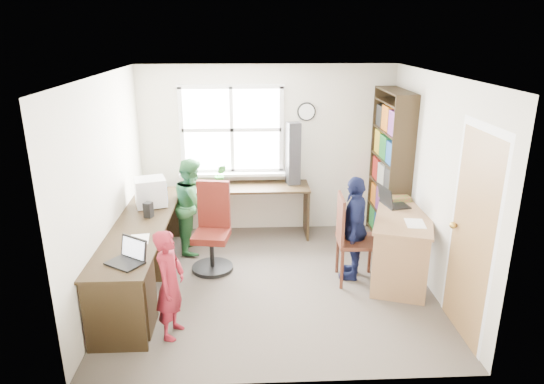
% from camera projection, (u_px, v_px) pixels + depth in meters
% --- Properties ---
extents(room, '(3.64, 3.44, 2.44)m').
position_uv_depth(room, '(274.00, 182.00, 5.42)').
color(room, '#484039').
rests_on(room, ground).
extents(l_desk, '(2.38, 2.95, 0.75)m').
position_uv_depth(l_desk, '(154.00, 261.00, 5.25)').
color(l_desk, black).
rests_on(l_desk, ground).
extents(right_desk, '(1.04, 1.50, 0.79)m').
position_uv_depth(right_desk, '(403.00, 231.00, 5.75)').
color(right_desk, '#9A724D').
rests_on(right_desk, ground).
extents(bookshelf, '(0.30, 1.02, 2.10)m').
position_uv_depth(bookshelf, '(390.00, 172.00, 6.59)').
color(bookshelf, black).
rests_on(bookshelf, ground).
extents(swivel_chair, '(0.58, 0.58, 1.09)m').
position_uv_depth(swivel_chair, '(213.00, 232.00, 5.96)').
color(swivel_chair, black).
rests_on(swivel_chair, ground).
extents(wooden_chair, '(0.48, 0.48, 1.06)m').
position_uv_depth(wooden_chair, '(351.00, 236.00, 5.61)').
color(wooden_chair, '#4F281A').
rests_on(wooden_chair, ground).
extents(crt_monitor, '(0.44, 0.42, 0.36)m').
position_uv_depth(crt_monitor, '(151.00, 192.00, 5.99)').
color(crt_monitor, white).
rests_on(crt_monitor, l_desk).
extents(laptop_left, '(0.42, 0.41, 0.22)m').
position_uv_depth(laptop_left, '(129.00, 257.00, 4.57)').
color(laptop_left, black).
rests_on(laptop_left, l_desk).
extents(laptop_right, '(0.36, 0.41, 0.25)m').
position_uv_depth(laptop_right, '(391.00, 201.00, 5.93)').
color(laptop_right, black).
rests_on(laptop_right, right_desk).
extents(speaker_a, '(0.12, 0.12, 0.18)m').
position_uv_depth(speaker_a, '(148.00, 210.00, 5.66)').
color(speaker_a, black).
rests_on(speaker_a, l_desk).
extents(speaker_b, '(0.11, 0.11, 0.17)m').
position_uv_depth(speaker_b, '(151.00, 197.00, 6.11)').
color(speaker_b, black).
rests_on(speaker_b, l_desk).
extents(cd_tower, '(0.21, 0.19, 0.88)m').
position_uv_depth(cd_tower, '(293.00, 154.00, 6.77)').
color(cd_tower, black).
rests_on(cd_tower, l_desk).
extents(game_box, '(0.36, 0.36, 0.06)m').
position_uv_depth(game_box, '(395.00, 197.00, 6.15)').
color(game_box, red).
rests_on(game_box, right_desk).
extents(paper_a, '(0.23, 0.30, 0.00)m').
position_uv_depth(paper_a, '(139.00, 239.00, 5.08)').
color(paper_a, white).
rests_on(paper_a, l_desk).
extents(paper_b, '(0.25, 0.32, 0.00)m').
position_uv_depth(paper_b, '(415.00, 223.00, 5.39)').
color(paper_b, white).
rests_on(paper_b, right_desk).
extents(potted_plant, '(0.17, 0.14, 0.30)m').
position_uv_depth(potted_plant, '(220.00, 175.00, 6.79)').
color(potted_plant, '#327E34').
rests_on(potted_plant, l_desk).
extents(person_red, '(0.34, 0.45, 1.10)m').
position_uv_depth(person_red, '(170.00, 284.00, 4.59)').
color(person_red, maroon).
rests_on(person_red, ground).
extents(person_green, '(0.50, 0.63, 1.27)m').
position_uv_depth(person_green, '(193.00, 205.00, 6.41)').
color(person_green, '#2A6A35').
rests_on(person_green, ground).
extents(person_navy, '(0.50, 0.79, 1.26)m').
position_uv_depth(person_navy, '(354.00, 228.00, 5.69)').
color(person_navy, '#161D46').
rests_on(person_navy, ground).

